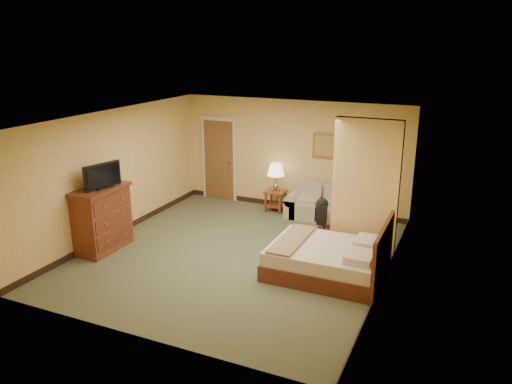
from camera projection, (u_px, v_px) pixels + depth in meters
The scene contains 17 objects.
floor at pixel (237, 255), 9.47m from camera, with size 6.00×6.00×0.00m, color #515537.
ceiling at pixel (236, 118), 8.71m from camera, with size 6.00×6.00×0.00m, color white.
back_wall at pixel (293, 155), 11.71m from camera, with size 5.50×0.02×2.60m, color #DEB35F.
left_wall at pixel (116, 173), 10.16m from camera, with size 0.02×6.00×2.60m, color #DEB35F.
right_wall at pixel (390, 209), 8.02m from camera, with size 0.02×6.00×2.60m, color #DEB35F.
partition at pixel (365, 190), 9.06m from camera, with size 1.20×0.15×2.60m, color #DEB35F.
door at pixel (219, 159), 12.51m from camera, with size 0.94×0.16×2.10m.
baseboard at pixel (292, 206), 12.06m from camera, with size 5.50×0.02×0.12m, color black.
loveseat at pixel (321, 208), 11.30m from camera, with size 1.55×0.72×0.79m.
side_table at pixel (276, 198), 11.80m from camera, with size 0.45×0.45×0.49m.
table_lamp at pixel (276, 170), 11.61m from camera, with size 0.40×0.40×0.65m.
coffee_table at pixel (336, 225), 10.10m from camera, with size 0.88×0.88×0.43m.
wall_picture at pixel (329, 146), 11.26m from camera, with size 0.76×0.04×0.59m.
dresser at pixel (102, 219), 9.53m from camera, with size 0.62×1.17×1.25m.
tv at pixel (102, 177), 9.25m from camera, with size 0.27×0.77×0.48m.
bed at pixel (330, 259), 8.59m from camera, with size 1.95×1.63×1.05m.
backpack at pixel (322, 210), 9.58m from camera, with size 0.25×0.32×0.50m.
Camera 1 is at (3.87, -7.80, 3.93)m, focal length 35.00 mm.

